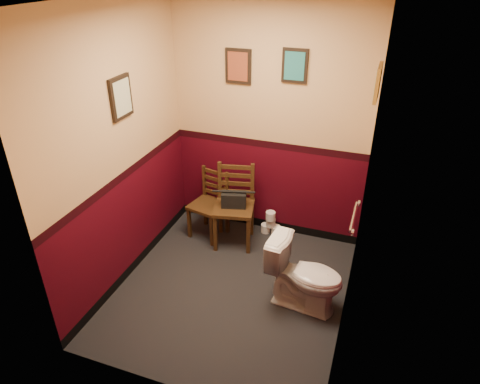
# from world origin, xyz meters

# --- Properties ---
(floor) EXTENTS (2.20, 2.40, 0.00)m
(floor) POSITION_xyz_m (0.00, 0.00, 0.00)
(floor) COLOR black
(floor) RESTS_ON ground
(wall_back) EXTENTS (2.20, 0.00, 2.70)m
(wall_back) POSITION_xyz_m (0.00, 1.20, 1.35)
(wall_back) COLOR #3A0510
(wall_back) RESTS_ON ground
(wall_front) EXTENTS (2.20, 0.00, 2.70)m
(wall_front) POSITION_xyz_m (0.00, -1.20, 1.35)
(wall_front) COLOR #3A0510
(wall_front) RESTS_ON ground
(wall_left) EXTENTS (0.00, 2.40, 2.70)m
(wall_left) POSITION_xyz_m (-1.10, 0.00, 1.35)
(wall_left) COLOR #3A0510
(wall_left) RESTS_ON ground
(wall_right) EXTENTS (0.00, 2.40, 2.70)m
(wall_right) POSITION_xyz_m (1.10, 0.00, 1.35)
(wall_right) COLOR #3A0510
(wall_right) RESTS_ON ground
(grab_bar) EXTENTS (0.05, 0.56, 0.06)m
(grab_bar) POSITION_xyz_m (1.07, 0.25, 0.95)
(grab_bar) COLOR silver
(grab_bar) RESTS_ON wall_right
(framed_print_back_a) EXTENTS (0.28, 0.04, 0.36)m
(framed_print_back_a) POSITION_xyz_m (-0.35, 1.18, 1.95)
(framed_print_back_a) COLOR black
(framed_print_back_a) RESTS_ON wall_back
(framed_print_back_b) EXTENTS (0.26, 0.04, 0.34)m
(framed_print_back_b) POSITION_xyz_m (0.25, 1.18, 2.00)
(framed_print_back_b) COLOR black
(framed_print_back_b) RESTS_ON wall_back
(framed_print_left) EXTENTS (0.04, 0.30, 0.38)m
(framed_print_left) POSITION_xyz_m (-1.08, 0.10, 1.85)
(framed_print_left) COLOR black
(framed_print_left) RESTS_ON wall_left
(framed_print_right) EXTENTS (0.04, 0.34, 0.28)m
(framed_print_right) POSITION_xyz_m (1.08, 0.60, 2.05)
(framed_print_right) COLOR olive
(framed_print_right) RESTS_ON wall_right
(toilet) EXTENTS (0.75, 0.47, 0.70)m
(toilet) POSITION_xyz_m (0.72, 0.04, 0.35)
(toilet) COLOR white
(toilet) RESTS_ON floor
(toilet_brush) EXTENTS (0.12, 0.12, 0.43)m
(toilet_brush) POSITION_xyz_m (0.93, 0.03, 0.07)
(toilet_brush) COLOR silver
(toilet_brush) RESTS_ON floor
(chair_left) EXTENTS (0.45, 0.45, 0.81)m
(chair_left) POSITION_xyz_m (-0.59, 0.86, 0.41)
(chair_left) COLOR #472C15
(chair_left) RESTS_ON floor
(chair_right) EXTENTS (0.52, 0.52, 0.94)m
(chair_right) POSITION_xyz_m (-0.27, 0.82, 0.47)
(chair_right) COLOR #472C15
(chair_right) RESTS_ON floor
(handbag) EXTENTS (0.30, 0.20, 0.20)m
(handbag) POSITION_xyz_m (-0.26, 0.78, 0.58)
(handbag) COLOR black
(handbag) RESTS_ON chair_right
(tp_stack) EXTENTS (0.24, 0.15, 0.31)m
(tp_stack) POSITION_xyz_m (0.09, 1.09, 0.13)
(tp_stack) COLOR silver
(tp_stack) RESTS_ON floor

